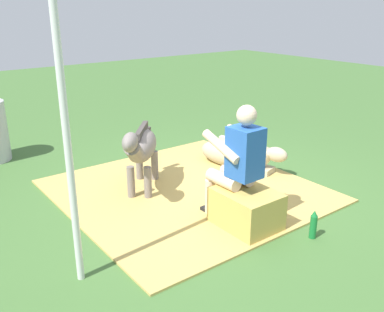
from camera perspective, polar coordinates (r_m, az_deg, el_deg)
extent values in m
plane|color=#426B33|center=(5.22, 2.69, -5.31)|extent=(24.00, 24.00, 0.00)
cube|color=tan|center=(5.33, -0.70, -4.59)|extent=(2.91, 2.87, 0.02)
cube|color=tan|center=(4.48, 7.17, -7.02)|extent=(0.65, 0.51, 0.41)
cylinder|color=beige|center=(4.47, 4.14, -3.15)|extent=(0.40, 0.15, 0.14)
cylinder|color=beige|center=(4.71, 2.41, -5.47)|extent=(0.11, 0.11, 0.41)
cube|color=black|center=(4.79, 2.38, -7.35)|extent=(0.22, 0.11, 0.06)
cylinder|color=beige|center=(4.59, 5.98, -2.53)|extent=(0.40, 0.15, 0.14)
cylinder|color=beige|center=(4.83, 4.21, -4.83)|extent=(0.11, 0.11, 0.41)
cube|color=black|center=(4.91, 4.16, -6.67)|extent=(0.22, 0.11, 0.06)
cube|color=#2659B2|center=(4.28, 7.05, 0.45)|extent=(0.31, 0.29, 0.52)
cylinder|color=beige|center=(4.28, 3.86, 1.26)|extent=(0.50, 0.10, 0.26)
cylinder|color=beige|center=(4.49, 6.88, 2.06)|extent=(0.50, 0.10, 0.26)
sphere|color=beige|center=(4.17, 7.27, 5.38)|extent=(0.20, 0.20, 0.20)
ellipsoid|color=slate|center=(5.23, -6.61, 1.40)|extent=(0.85, 0.79, 0.34)
cylinder|color=slate|center=(5.09, -5.87, -3.60)|extent=(0.09, 0.09, 0.40)
cylinder|color=slate|center=(5.12, -8.08, -3.52)|extent=(0.09, 0.09, 0.40)
cylinder|color=slate|center=(5.60, -4.96, -1.33)|extent=(0.09, 0.09, 0.40)
cylinder|color=slate|center=(5.63, -6.98, -1.28)|extent=(0.09, 0.09, 0.40)
cylinder|color=slate|center=(4.73, -7.69, 0.64)|extent=(0.39, 0.37, 0.33)
ellipsoid|color=slate|center=(4.52, -8.21, 1.82)|extent=(0.35, 0.33, 0.20)
cube|color=#433D3A|center=(5.17, -6.69, 3.40)|extent=(0.49, 0.44, 0.08)
cylinder|color=#433D3A|center=(5.69, -5.78, 2.41)|extent=(0.07, 0.07, 0.30)
ellipsoid|color=tan|center=(6.12, 4.83, 0.33)|extent=(0.96, 0.64, 0.36)
cube|color=tan|center=(5.93, 9.25, -1.89)|extent=(0.34, 0.31, 0.10)
cylinder|color=tan|center=(5.85, 9.52, -0.20)|extent=(0.32, 0.25, 0.30)
ellipsoid|color=tan|center=(5.75, 11.16, 0.19)|extent=(0.33, 0.24, 0.20)
cube|color=beige|center=(6.02, 5.54, 1.97)|extent=(0.44, 0.20, 0.08)
cylinder|color=#197233|center=(4.46, 15.77, -9.03)|extent=(0.07, 0.07, 0.24)
cone|color=#197233|center=(4.39, 15.95, -7.31)|extent=(0.06, 0.06, 0.06)
cylinder|color=silver|center=(3.37, -16.23, 2.01)|extent=(0.06, 0.06, 2.46)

